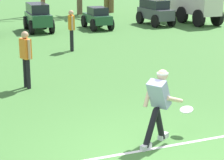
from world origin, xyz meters
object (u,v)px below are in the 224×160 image
frisbee_in_flight (187,110)px  parked_car_slot_e (97,18)px  teammate_near_sideline (71,27)px  teammate_midfield (26,54)px  frisbee_thrower (158,103)px  parked_car_slot_d (38,16)px  parked_car_slot_f (155,11)px

frisbee_in_flight → parked_car_slot_e: bearing=76.4°
teammate_near_sideline → teammate_midfield: (-2.66, -4.37, 0.00)m
teammate_near_sideline → parked_car_slot_e: size_ratio=0.70×
frisbee_thrower → parked_car_slot_d: (1.12, 14.32, -0.07)m
frisbee_thrower → parked_car_slot_e: frisbee_thrower is taller
parked_car_slot_f → parked_car_slot_d: bearing=177.1°
frisbee_in_flight → parked_car_slot_f: 15.32m
frisbee_thrower → parked_car_slot_d: frisbee_thrower is taller
teammate_midfield → parked_car_slot_f: (8.94, 9.36, -0.22)m
parked_car_slot_e → teammate_near_sideline: bearing=-120.7°
frisbee_in_flight → parked_car_slot_f: (6.67, 13.79, 0.23)m
teammate_midfield → parked_car_slot_f: size_ratio=0.64×
frisbee_thrower → teammate_near_sideline: bearing=82.7°
frisbee_thrower → parked_car_slot_e: bearing=73.7°
parked_car_slot_e → frisbee_in_flight: bearing=-103.6°
frisbee_in_flight → teammate_near_sideline: bearing=87.4°
teammate_midfield → teammate_near_sideline: bearing=58.6°
teammate_midfield → parked_car_slot_d: 10.03m
parked_car_slot_e → teammate_midfield: bearing=-121.0°
frisbee_in_flight → teammate_near_sideline: teammate_near_sideline is taller
teammate_midfield → parked_car_slot_e: 10.84m
teammate_near_sideline → teammate_midfield: size_ratio=1.00×
teammate_midfield → parked_car_slot_e: size_ratio=0.70×
parked_car_slot_e → frisbee_thrower: bearing=-106.3°
parked_car_slot_d → parked_car_slot_e: (2.96, -0.40, -0.16)m
parked_car_slot_d → parked_car_slot_f: same height
teammate_near_sideline → parked_car_slot_f: size_ratio=0.64×
teammate_midfield → parked_car_slot_f: bearing=46.3°
parked_car_slot_d → teammate_near_sideline: bearing=-89.6°
parked_car_slot_d → parked_car_slot_f: bearing=-2.9°
parked_car_slot_d → teammate_midfield: bearing=-105.2°
frisbee_thrower → frisbee_in_flight: 0.85m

